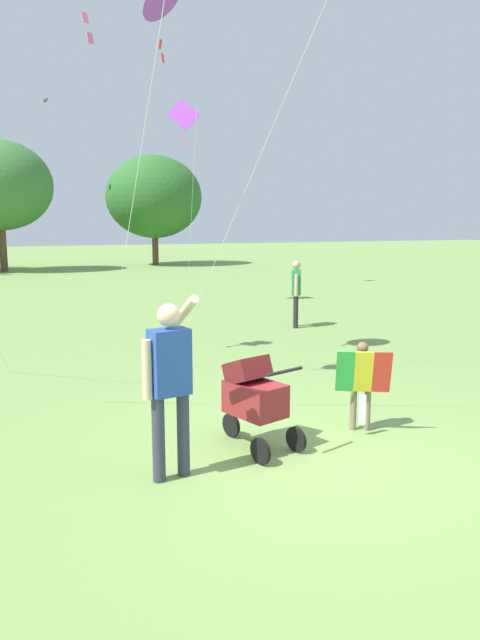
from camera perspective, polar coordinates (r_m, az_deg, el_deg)
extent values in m
plane|color=#75994C|center=(6.38, 6.50, -13.27)|extent=(120.00, 120.00, 0.00)
cylinder|color=brown|center=(31.87, -22.20, 6.38)|extent=(0.36, 0.36, 2.20)
cylinder|color=brown|center=(34.53, -8.29, 6.76)|extent=(0.36, 0.36, 1.71)
ellipsoid|color=#2D6628|center=(34.52, -8.42, 11.85)|extent=(5.53, 4.97, 4.70)
cylinder|color=#7F705B|center=(7.20, 12.38, -8.50)|extent=(0.08, 0.08, 0.53)
cylinder|color=#7F705B|center=(7.18, 11.05, -8.50)|extent=(0.08, 0.08, 0.53)
cube|color=#2D8C4C|center=(7.06, 11.84, -4.91)|extent=(0.27, 0.24, 0.40)
cylinder|color=brown|center=(7.08, 13.00, -5.13)|extent=(0.06, 0.06, 0.35)
cylinder|color=brown|center=(7.05, 10.66, -5.11)|extent=(0.06, 0.06, 0.35)
sphere|color=brown|center=(7.00, 11.92, -2.67)|extent=(0.14, 0.14, 0.14)
cube|color=red|center=(6.91, 13.75, -5.01)|extent=(0.27, 0.26, 0.51)
cube|color=yellow|center=(6.88, 12.01, -5.00)|extent=(0.27, 0.26, 0.51)
cube|color=green|center=(6.86, 10.27, -4.98)|extent=(0.27, 0.26, 0.51)
cube|color=white|center=(6.98, 11.90, -8.59)|extent=(0.08, 0.05, 0.36)
cylinder|color=#33384C|center=(5.72, -7.99, -11.49)|extent=(0.12, 0.12, 0.85)
cylinder|color=#33384C|center=(5.83, -5.58, -11.04)|extent=(0.12, 0.12, 0.85)
cube|color=#284CA8|center=(5.55, -6.92, -4.10)|extent=(0.40, 0.29, 0.63)
cylinder|color=beige|center=(5.47, -9.10, -4.84)|extent=(0.09, 0.09, 0.56)
cylinder|color=beige|center=(5.69, -5.54, 0.73)|extent=(0.18, 0.52, 0.40)
sphere|color=beige|center=(5.47, -7.02, 0.47)|extent=(0.22, 0.22, 0.22)
cylinder|color=black|center=(6.87, -0.88, -10.27)|extent=(0.12, 0.28, 0.28)
cylinder|color=black|center=(6.14, 2.01, -12.73)|extent=(0.12, 0.28, 0.28)
cylinder|color=black|center=(6.48, 5.51, -11.56)|extent=(0.12, 0.28, 0.28)
cube|color=maroon|center=(6.43, 1.49, -7.72)|extent=(0.61, 0.74, 0.36)
cube|color=maroon|center=(6.44, 0.75, -4.91)|extent=(0.52, 0.52, 0.35)
cylinder|color=black|center=(6.00, 4.43, -5.04)|extent=(0.47, 0.18, 0.04)
cube|color=pink|center=(8.39, -14.96, 26.72)|extent=(0.09, 0.08, 0.14)
cube|color=pink|center=(8.38, -14.47, 25.18)|extent=(0.09, 0.06, 0.14)
cylinder|color=silver|center=(6.80, -10.46, 11.27)|extent=(0.48, 2.58, 5.38)
cube|color=purple|center=(17.44, -5.52, 19.38)|extent=(0.86, 0.52, 0.92)
cube|color=pink|center=(17.37, -5.63, 17.43)|extent=(0.09, 0.06, 0.14)
cube|color=pink|center=(17.30, -5.33, 16.73)|extent=(0.08, 0.05, 0.14)
cylinder|color=silver|center=(16.01, -4.80, 10.11)|extent=(0.41, 2.33, 5.28)
cube|color=red|center=(10.20, -7.83, 25.21)|extent=(0.08, 0.09, 0.14)
cube|color=red|center=(10.09, -7.58, 24.10)|extent=(0.07, 0.08, 0.14)
cylinder|color=silver|center=(9.01, 0.24, 11.91)|extent=(1.76, 2.28, 5.68)
cube|color=black|center=(33.15, -18.52, 19.75)|extent=(0.26, 0.30, 0.24)
cylinder|color=#232328|center=(13.76, 5.49, 0.81)|extent=(0.11, 0.11, 0.78)
cylinder|color=#232328|center=(14.00, 5.47, 0.96)|extent=(0.11, 0.11, 0.78)
cube|color=#2D8C4C|center=(13.79, 5.53, 3.68)|extent=(0.34, 0.40, 0.58)
cylinder|color=tan|center=(13.58, 5.54, 3.42)|extent=(0.08, 0.08, 0.52)
cylinder|color=tan|center=(14.01, 5.50, 3.61)|extent=(0.08, 0.08, 0.52)
sphere|color=tan|center=(13.76, 5.55, 5.40)|extent=(0.20, 0.20, 0.20)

